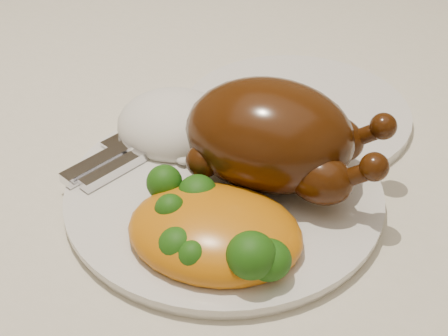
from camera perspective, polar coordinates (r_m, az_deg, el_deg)
The scene contains 8 objects.
dining_table at distance 0.72m, azimuth -4.62°, elevation -0.46°, with size 1.60×0.90×0.76m.
tablecloth at distance 0.68m, azimuth -4.92°, elevation 4.44°, with size 1.73×1.03×0.18m.
dinner_plate at distance 0.52m, azimuth 0.00°, elevation -2.24°, with size 0.26×0.26×0.01m, color silver.
side_plate at distance 0.63m, azimuth 6.60°, elevation 5.13°, with size 0.23×0.23×0.01m, color silver.
roast_chicken at distance 0.50m, azimuth 4.57°, elevation 2.95°, with size 0.18×0.13×0.09m.
rice_mound at distance 0.58m, azimuth -4.47°, elevation 3.93°, with size 0.13×0.12×0.06m.
mac_and_cheese at distance 0.46m, azimuth -0.49°, elevation -5.97°, with size 0.15×0.13×0.05m.
cutlery at distance 0.56m, azimuth -9.05°, elevation 1.53°, with size 0.05×0.17×0.01m.
Camera 1 is at (0.33, -0.46, 1.11)m, focal length 50.00 mm.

